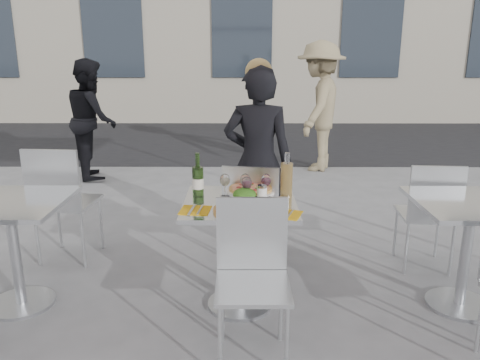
{
  "coord_description": "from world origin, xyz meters",
  "views": [
    {
      "loc": [
        0.02,
        -2.87,
        1.68
      ],
      "look_at": [
        0.0,
        0.15,
        0.85
      ],
      "focal_mm": 35.0,
      "sensor_mm": 36.0,
      "label": 1
    }
  ],
  "objects_px": {
    "side_chair_rfar": "(430,208)",
    "pizza_near": "(239,209)",
    "carafe": "(287,178)",
    "wineglass_white_a": "(225,181)",
    "main_table": "(240,232)",
    "pedestrian_a": "(92,119)",
    "chair_near": "(252,266)",
    "wineglass_white_b": "(245,181)",
    "side_chair_lfar": "(61,195)",
    "pedestrian_b": "(319,107)",
    "sugar_shaker": "(262,193)",
    "chair_far": "(252,211)",
    "pizza_far": "(251,189)",
    "side_table_left": "(12,231)",
    "wine_bottle": "(198,180)",
    "wineglass_red_a": "(247,184)",
    "side_table_right": "(469,232)",
    "napkin_left": "(195,210)",
    "woman_diner": "(258,162)",
    "salad_plate": "(245,196)",
    "napkin_right": "(285,214)",
    "wineglass_red_b": "(266,181)"
  },
  "relations": [
    {
      "from": "side_chair_lfar",
      "to": "side_chair_rfar",
      "type": "relative_size",
      "value": 1.11
    },
    {
      "from": "salad_plate",
      "to": "carafe",
      "type": "relative_size",
      "value": 0.76
    },
    {
      "from": "carafe",
      "to": "wineglass_white_a",
      "type": "bearing_deg",
      "value": -174.89
    },
    {
      "from": "chair_far",
      "to": "wineglass_white_b",
      "type": "distance_m",
      "value": 0.47
    },
    {
      "from": "chair_far",
      "to": "pizza_near",
      "type": "relative_size",
      "value": 2.91
    },
    {
      "from": "woman_diner",
      "to": "wineglass_white_a",
      "type": "distance_m",
      "value": 0.89
    },
    {
      "from": "side_chair_rfar",
      "to": "chair_far",
      "type": "bearing_deg",
      "value": 8.56
    },
    {
      "from": "wine_bottle",
      "to": "chair_far",
      "type": "bearing_deg",
      "value": 42.04
    },
    {
      "from": "pizza_near",
      "to": "napkin_right",
      "type": "height_order",
      "value": "pizza_near"
    },
    {
      "from": "chair_far",
      "to": "pedestrian_a",
      "type": "relative_size",
      "value": 0.56
    },
    {
      "from": "side_table_right",
      "to": "napkin_left",
      "type": "relative_size",
      "value": 3.74
    },
    {
      "from": "wineglass_white_b",
      "to": "wineglass_red_b",
      "type": "bearing_deg",
      "value": -0.16
    },
    {
      "from": "salad_plate",
      "to": "wineglass_red_a",
      "type": "distance_m",
      "value": 0.08
    },
    {
      "from": "pedestrian_a",
      "to": "side_chair_rfar",
      "type": "bearing_deg",
      "value": -150.98
    },
    {
      "from": "napkin_right",
      "to": "side_table_left",
      "type": "bearing_deg",
      "value": -168.37
    },
    {
      "from": "sugar_shaker",
      "to": "napkin_right",
      "type": "bearing_deg",
      "value": -63.5
    },
    {
      "from": "side_chair_lfar",
      "to": "wineglass_red_b",
      "type": "bearing_deg",
      "value": 165.02
    },
    {
      "from": "chair_near",
      "to": "pedestrian_b",
      "type": "distance_m",
      "value": 4.51
    },
    {
      "from": "side_chair_lfar",
      "to": "pizza_near",
      "type": "height_order",
      "value": "side_chair_lfar"
    },
    {
      "from": "sugar_shaker",
      "to": "wineglass_red_a",
      "type": "distance_m",
      "value": 0.12
    },
    {
      "from": "pedestrian_a",
      "to": "napkin_left",
      "type": "distance_m",
      "value": 4.03
    },
    {
      "from": "salad_plate",
      "to": "napkin_right",
      "type": "relative_size",
      "value": 0.95
    },
    {
      "from": "side_chair_lfar",
      "to": "pedestrian_a",
      "type": "distance_m",
      "value": 2.83
    },
    {
      "from": "side_chair_rfar",
      "to": "pizza_near",
      "type": "height_order",
      "value": "side_chair_rfar"
    },
    {
      "from": "chair_near",
      "to": "wineglass_white_b",
      "type": "distance_m",
      "value": 0.67
    },
    {
      "from": "pedestrian_b",
      "to": "pizza_far",
      "type": "height_order",
      "value": "pedestrian_b"
    },
    {
      "from": "main_table",
      "to": "pedestrian_a",
      "type": "xyz_separation_m",
      "value": [
        -2.03,
        3.44,
        0.26
      ]
    },
    {
      "from": "side_table_left",
      "to": "sugar_shaker",
      "type": "relative_size",
      "value": 7.01
    },
    {
      "from": "main_table",
      "to": "wineglass_white_a",
      "type": "bearing_deg",
      "value": 135.79
    },
    {
      "from": "chair_far",
      "to": "salad_plate",
      "type": "height_order",
      "value": "chair_far"
    },
    {
      "from": "pizza_near",
      "to": "wineglass_red_a",
      "type": "distance_m",
      "value": 0.25
    },
    {
      "from": "pizza_far",
      "to": "wineglass_white_a",
      "type": "distance_m",
      "value": 0.23
    },
    {
      "from": "side_table_right",
      "to": "wineglass_white_b",
      "type": "relative_size",
      "value": 4.76
    },
    {
      "from": "carafe",
      "to": "napkin_left",
      "type": "relative_size",
      "value": 1.45
    },
    {
      "from": "main_table",
      "to": "pedestrian_b",
      "type": "relative_size",
      "value": 0.41
    },
    {
      "from": "sugar_shaker",
      "to": "wine_bottle",
      "type": "bearing_deg",
      "value": 166.3
    },
    {
      "from": "pedestrian_b",
      "to": "wine_bottle",
      "type": "distance_m",
      "value": 4.04
    },
    {
      "from": "chair_near",
      "to": "wine_bottle",
      "type": "relative_size",
      "value": 3.03
    },
    {
      "from": "carafe",
      "to": "pedestrian_a",
      "type": "bearing_deg",
      "value": 125.22
    },
    {
      "from": "chair_far",
      "to": "sugar_shaker",
      "type": "relative_size",
      "value": 8.39
    },
    {
      "from": "chair_near",
      "to": "side_table_right",
      "type": "bearing_deg",
      "value": 18.13
    },
    {
      "from": "pedestrian_b",
      "to": "sugar_shaker",
      "type": "xyz_separation_m",
      "value": [
        -0.98,
        -3.89,
        -0.12
      ]
    },
    {
      "from": "chair_near",
      "to": "wineglass_white_b",
      "type": "relative_size",
      "value": 5.67
    },
    {
      "from": "sugar_shaker",
      "to": "wineglass_red_b",
      "type": "distance_m",
      "value": 0.12
    },
    {
      "from": "side_chair_lfar",
      "to": "pedestrian_b",
      "type": "xyz_separation_m",
      "value": [
        2.55,
        3.21,
        0.35
      ]
    },
    {
      "from": "wineglass_white_b",
      "to": "main_table",
      "type": "bearing_deg",
      "value": -109.24
    },
    {
      "from": "side_table_left",
      "to": "wine_bottle",
      "type": "relative_size",
      "value": 2.54
    },
    {
      "from": "pedestrian_a",
      "to": "salad_plate",
      "type": "xyz_separation_m",
      "value": [
        2.05,
        -3.44,
        -0.02
      ]
    },
    {
      "from": "pizza_far",
      "to": "wineglass_white_b",
      "type": "distance_m",
      "value": 0.15
    },
    {
      "from": "napkin_left",
      "to": "woman_diner",
      "type": "bearing_deg",
      "value": 75.37
    }
  ]
}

